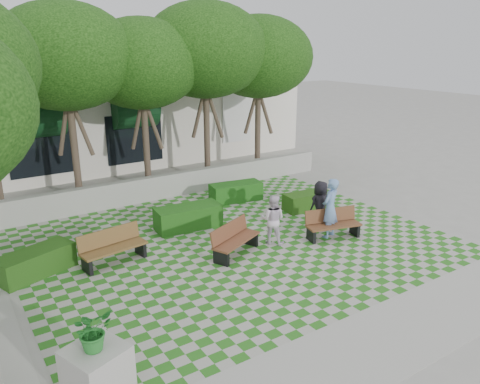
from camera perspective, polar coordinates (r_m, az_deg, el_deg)
ground at (r=13.43m, az=1.75°, el=-7.71°), size 90.00×90.00×0.00m
lawn at (r=14.18m, az=-0.58°, el=-6.23°), size 12.00×12.00×0.00m
sidewalk_south at (r=10.46m, az=17.37°, el=-16.70°), size 16.00×2.00×0.01m
retaining_wall at (r=18.34m, az=-9.43°, el=0.69°), size 15.00×0.36×0.90m
bench_east at (r=14.70m, az=11.22°, el=-3.89°), size 1.79×0.98×0.89m
bench_mid at (r=13.33m, az=-0.68°, el=-5.84°), size 1.81×1.23×0.91m
bench_west at (r=13.27m, az=-15.24°, el=-6.54°), size 1.87×0.87×0.94m
hedge_east at (r=17.04m, az=8.24°, el=-1.09°), size 1.83×0.87×0.62m
hedge_midright at (r=17.78m, az=-0.50°, el=0.01°), size 2.04×1.06×0.68m
hedge_midleft at (r=15.26m, az=-6.32°, el=-3.07°), size 2.18×1.02×0.74m
hedge_west at (r=13.35m, az=-23.61°, el=-7.89°), size 2.08×1.39×0.68m
planter_front at (r=8.73m, az=-17.13°, el=-19.13°), size 1.17×1.17×1.63m
person_blue at (r=14.56m, az=10.92°, el=-1.95°), size 0.80×0.66×1.88m
person_dark at (r=15.20m, az=9.75°, el=-1.60°), size 0.82×0.57×1.59m
person_white at (r=13.94m, az=4.01°, el=-3.36°), size 0.92×0.93×1.52m
tree_row at (r=16.66m, az=-15.96°, el=15.10°), size 17.70×13.40×7.41m
building at (r=25.45m, az=-15.16°, el=9.89°), size 18.00×8.92×5.15m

